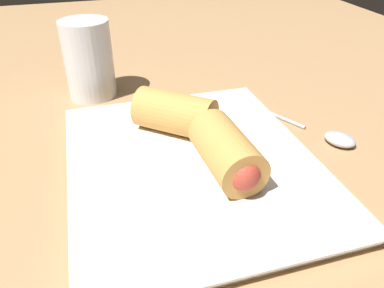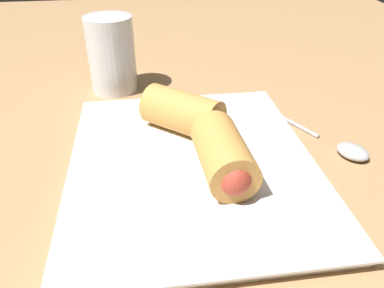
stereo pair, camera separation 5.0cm
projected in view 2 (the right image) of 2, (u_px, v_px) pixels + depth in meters
table_surface at (179, 168)px, 44.60cm from camera, size 180.00×140.00×2.00cm
serving_plate at (192, 165)px, 42.13cm from camera, size 32.17×26.89×1.50cm
roll_front_left at (224, 157)px, 37.71cm from camera, size 10.56×5.53×5.05cm
roll_front_right at (186, 113)px, 45.49cm from camera, size 10.08×10.54×5.05cm
spoon at (342, 146)px, 45.48cm from camera, size 16.68×9.77×1.38cm
drinking_glass at (112, 55)px, 57.76cm from camera, size 7.26×7.26×11.56cm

